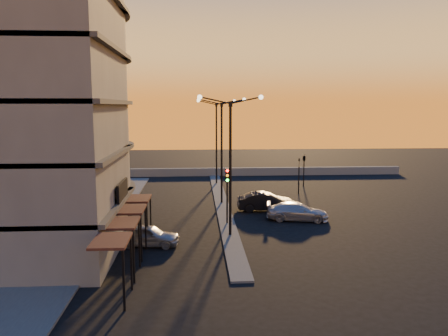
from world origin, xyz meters
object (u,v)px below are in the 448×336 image
car_hatchback (148,235)px  car_sedan (266,202)px  traffic_light_main (227,187)px  car_wagon (297,211)px  streetlamp_mid (222,142)px

car_hatchback → car_sedan: 12.49m
traffic_light_main → car_sedan: (3.55, 4.19, -2.10)m
car_hatchback → car_wagon: car_wagon is taller
car_wagon → car_hatchback: bearing=127.8°
streetlamp_mid → car_sedan: 6.66m
streetlamp_mid → car_wagon: bearing=-48.0°
car_sedan → car_wagon: size_ratio=1.00×
streetlamp_mid → car_sedan: streetlamp_mid is taller
car_hatchback → car_wagon: bearing=-55.2°
car_hatchback → car_sedan: bearing=-37.8°
streetlamp_mid → traffic_light_main: (0.00, -7.13, -2.70)m
traffic_light_main → car_sedan: 5.88m
streetlamp_mid → car_wagon: size_ratio=2.00×
traffic_light_main → car_hatchback: size_ratio=1.08×
streetlamp_mid → car_wagon: 9.59m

